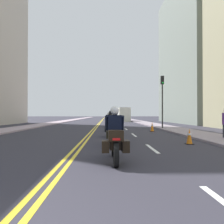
{
  "coord_description": "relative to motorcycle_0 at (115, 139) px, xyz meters",
  "views": [
    {
      "loc": [
        1.2,
        -1.04,
        1.39
      ],
      "look_at": [
        1.75,
        22.0,
        1.67
      ],
      "focal_mm": 35.3,
      "sensor_mm": 36.0,
      "label": 1
    }
  ],
  "objects": [
    {
      "name": "motorcycle_5",
      "position": [
        -0.07,
        20.22,
        0.02
      ],
      "size": [
        0.78,
        2.28,
        1.66
      ],
      "rotation": [
        0.0,
        0.0,
        0.04
      ],
      "color": "black",
      "rests_on": "ground"
    },
    {
      "name": "sidewalk_right",
      "position": [
        6.0,
        42.54,
        -0.6
      ],
      "size": [
        2.65,
        144.0,
        0.12
      ],
      "primitive_type": "cube",
      "color": "gray",
      "rests_on": "ground"
    },
    {
      "name": "motorcycle_6",
      "position": [
        0.03,
        23.79,
        -0.02
      ],
      "size": [
        0.77,
        2.1,
        1.59
      ],
      "rotation": [
        0.0,
        0.0,
        0.02
      ],
      "color": "black",
      "rests_on": "ground"
    },
    {
      "name": "building_right_1",
      "position": [
        15.23,
        30.75,
        11.26
      ],
      "size": [
        8.44,
        20.22,
        23.85
      ],
      "color": "gray",
      "rests_on": "ground"
    },
    {
      "name": "parked_truck",
      "position": [
        3.28,
        38.67,
        0.61
      ],
      "size": [
        2.2,
        6.5,
        2.8
      ],
      "color": "silver",
      "rests_on": "ground"
    },
    {
      "name": "lane_dashes_white",
      "position": [
        1.62,
        23.54,
        -0.66
      ],
      "size": [
        0.14,
        56.4,
        0.01
      ],
      "color": "silver",
      "rests_on": "ground"
    },
    {
      "name": "sidewalk_left",
      "position": [
        -8.88,
        42.54,
        -0.6
      ],
      "size": [
        2.65,
        144.0,
        0.12
      ],
      "primitive_type": "cube",
      "color": "#A58F9C",
      "rests_on": "ground"
    },
    {
      "name": "traffic_cone_0",
      "position": [
        3.65,
        3.77,
        -0.29
      ],
      "size": [
        0.34,
        0.34,
        0.75
      ],
      "color": "black",
      "rests_on": "ground"
    },
    {
      "name": "ground_plane",
      "position": [
        -1.44,
        42.54,
        -0.66
      ],
      "size": [
        264.0,
        264.0,
        0.0
      ],
      "primitive_type": "plane",
      "color": "#2D2C36"
    },
    {
      "name": "traffic_light_near",
      "position": [
        5.08,
        14.39,
        2.82
      ],
      "size": [
        0.28,
        0.38,
        5.1
      ],
      "color": "black",
      "rests_on": "ground"
    },
    {
      "name": "centreline_yellow_inner",
      "position": [
        -1.56,
        42.54,
        -0.66
      ],
      "size": [
        0.12,
        132.0,
        0.01
      ],
      "primitive_type": "cube",
      "color": "yellow",
      "rests_on": "ground"
    },
    {
      "name": "motorcycle_1",
      "position": [
        0.14,
        3.53,
        0.0
      ],
      "size": [
        0.77,
        2.23,
        1.61
      ],
      "rotation": [
        0.0,
        0.0,
        -0.03
      ],
      "color": "black",
      "rests_on": "ground"
    },
    {
      "name": "centreline_yellow_outer",
      "position": [
        -1.32,
        42.54,
        -0.66
      ],
      "size": [
        0.12,
        132.0,
        0.01
      ],
      "primitive_type": "cube",
      "color": "yellow",
      "rests_on": "ground"
    },
    {
      "name": "motorcycle_4",
      "position": [
        0.22,
        15.83,
        -0.01
      ],
      "size": [
        0.77,
        2.2,
        1.63
      ],
      "rotation": [
        0.0,
        0.0,
        0.01
      ],
      "color": "black",
      "rests_on": "ground"
    },
    {
      "name": "traffic_cone_1",
      "position": [
        3.52,
        11.6,
        -0.26
      ],
      "size": [
        0.35,
        0.35,
        0.81
      ],
      "color": "black",
      "rests_on": "ground"
    },
    {
      "name": "motorcycle_2",
      "position": [
        0.02,
        7.38,
        0.01
      ],
      "size": [
        0.76,
        2.2,
        1.66
      ],
      "rotation": [
        0.0,
        0.0,
        0.0
      ],
      "color": "black",
      "rests_on": "ground"
    },
    {
      "name": "motorcycle_0",
      "position": [
        0.0,
        0.0,
        0.0
      ],
      "size": [
        0.77,
        2.24,
        1.65
      ],
      "rotation": [
        0.0,
        0.0,
        0.01
      ],
      "color": "black",
      "rests_on": "ground"
    },
    {
      "name": "motorcycle_3",
      "position": [
        0.03,
        11.8,
        -0.01
      ],
      "size": [
        0.78,
        2.17,
        1.65
      ],
      "rotation": [
        0.0,
        0.0,
        0.04
      ],
      "color": "black",
      "rests_on": "ground"
    }
  ]
}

